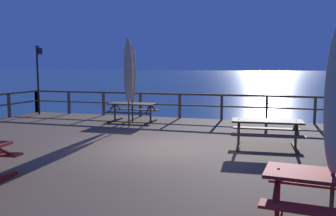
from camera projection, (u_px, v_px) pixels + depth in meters
The scene contains 9 objects.
ground_plane at pixel (159, 169), 10.02m from camera, with size 600.00×600.00×0.00m, color navy.
wooden_deck at pixel (159, 158), 9.98m from camera, with size 16.63×11.65×0.62m, color brown.
railing_waterside_far at pixel (200, 102), 15.27m from camera, with size 16.43×0.10×1.09m.
picnic_table_front_left at pixel (267, 128), 9.84m from camera, with size 1.96×1.52×0.78m.
picnic_table_mid_right at pixel (132, 108), 14.49m from camera, with size 1.91×1.40×0.78m.
picnic_table_back_right at pixel (334, 190), 4.86m from camera, with size 1.94×1.57×0.78m.
patio_umbrella_tall_front at pixel (128, 71), 13.11m from camera, with size 0.32×0.32×3.24m.
patio_umbrella_short_front at pixel (132, 73), 14.28m from camera, with size 0.32×0.32×3.09m.
lamp_post_hooked at pixel (38, 69), 16.59m from camera, with size 0.55×0.52×3.20m.
Camera 1 is at (3.04, -9.28, 2.83)m, focal length 38.53 mm.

